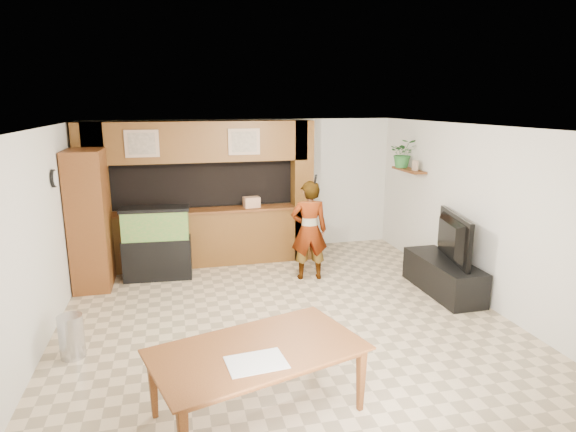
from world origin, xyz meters
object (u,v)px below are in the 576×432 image
object	(u,v)px
dining_table	(260,383)
pantry_cabinet	(90,220)
television	(446,237)
person	(309,230)
aquarium	(157,244)

from	to	relation	value
dining_table	pantry_cabinet	bearing A→B (deg)	100.38
pantry_cabinet	television	bearing A→B (deg)	-16.60
person	dining_table	distance (m)	3.79
television	person	bearing A→B (deg)	72.62
television	dining_table	world-z (taller)	television
pantry_cabinet	television	world-z (taller)	pantry_cabinet
television	person	world-z (taller)	person
person	dining_table	xyz separation A→B (m)	(-1.47, -3.45, -0.50)
pantry_cabinet	person	distance (m)	3.52
pantry_cabinet	aquarium	xyz separation A→B (m)	(1.00, 0.10, -0.50)
pantry_cabinet	dining_table	bearing A→B (deg)	-63.13
aquarium	dining_table	distance (m)	4.18
pantry_cabinet	aquarium	distance (m)	1.12
aquarium	television	xyz separation A→B (m)	(4.35, -1.69, 0.29)
aquarium	person	bearing A→B (deg)	-9.89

